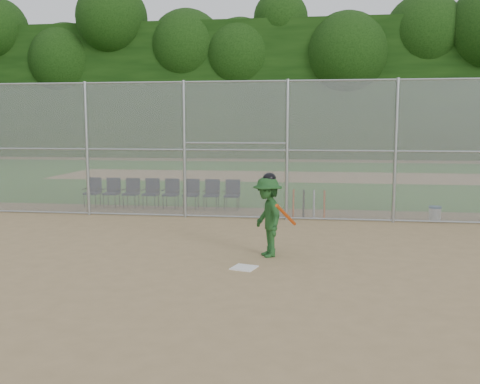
# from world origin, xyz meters

# --- Properties ---
(ground) EXTENTS (100.00, 100.00, 0.00)m
(ground) POSITION_xyz_m (0.00, 0.00, 0.00)
(ground) COLOR tan
(ground) RESTS_ON ground
(grass_strip) EXTENTS (100.00, 100.00, 0.00)m
(grass_strip) POSITION_xyz_m (0.00, 18.00, 0.01)
(grass_strip) COLOR #2C6E21
(grass_strip) RESTS_ON ground
(dirt_patch_far) EXTENTS (24.00, 24.00, 0.00)m
(dirt_patch_far) POSITION_xyz_m (0.00, 18.00, 0.01)
(dirt_patch_far) COLOR tan
(dirt_patch_far) RESTS_ON ground
(backstop_fence) EXTENTS (16.09, 0.09, 4.00)m
(backstop_fence) POSITION_xyz_m (0.00, 5.00, 2.07)
(backstop_fence) COLOR gray
(backstop_fence) RESTS_ON ground
(treeline) EXTENTS (81.00, 60.00, 11.00)m
(treeline) POSITION_xyz_m (0.00, 20.00, 5.50)
(treeline) COLOR black
(treeline) RESTS_ON ground
(home_plate) EXTENTS (0.54, 0.54, 0.02)m
(home_plate) POSITION_xyz_m (0.49, -0.40, 0.01)
(home_plate) COLOR white
(home_plate) RESTS_ON ground
(batter_at_plate) EXTENTS (1.10, 1.36, 1.75)m
(batter_at_plate) POSITION_xyz_m (0.85, 0.60, 0.85)
(batter_at_plate) COLOR #1F4D20
(batter_at_plate) RESTS_ON ground
(water_cooler) EXTENTS (0.35, 0.35, 0.44)m
(water_cooler) POSITION_xyz_m (5.18, 5.27, 0.22)
(water_cooler) COLOR white
(water_cooler) RESTS_ON ground
(spare_bats) EXTENTS (0.96, 0.36, 0.84)m
(spare_bats) POSITION_xyz_m (1.63, 5.35, 0.41)
(spare_bats) COLOR #D84C14
(spare_bats) RESTS_ON ground
(chair_0) EXTENTS (0.54, 0.52, 0.96)m
(chair_0) POSITION_xyz_m (-5.58, 6.58, 0.48)
(chair_0) COLOR black
(chair_0) RESTS_ON ground
(chair_1) EXTENTS (0.54, 0.52, 0.96)m
(chair_1) POSITION_xyz_m (-4.90, 6.58, 0.48)
(chair_1) COLOR black
(chair_1) RESTS_ON ground
(chair_2) EXTENTS (0.54, 0.52, 0.96)m
(chair_2) POSITION_xyz_m (-4.23, 6.58, 0.48)
(chair_2) COLOR black
(chair_2) RESTS_ON ground
(chair_3) EXTENTS (0.54, 0.52, 0.96)m
(chair_3) POSITION_xyz_m (-3.55, 6.58, 0.48)
(chair_3) COLOR black
(chair_3) RESTS_ON ground
(chair_4) EXTENTS (0.54, 0.52, 0.96)m
(chair_4) POSITION_xyz_m (-2.87, 6.58, 0.48)
(chair_4) COLOR black
(chair_4) RESTS_ON ground
(chair_5) EXTENTS (0.54, 0.52, 0.96)m
(chair_5) POSITION_xyz_m (-2.20, 6.58, 0.48)
(chair_5) COLOR black
(chair_5) RESTS_ON ground
(chair_6) EXTENTS (0.54, 0.52, 0.96)m
(chair_6) POSITION_xyz_m (-1.52, 6.58, 0.48)
(chair_6) COLOR black
(chair_6) RESTS_ON ground
(chair_7) EXTENTS (0.54, 0.52, 0.96)m
(chair_7) POSITION_xyz_m (-0.84, 6.58, 0.48)
(chair_7) COLOR black
(chair_7) RESTS_ON ground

